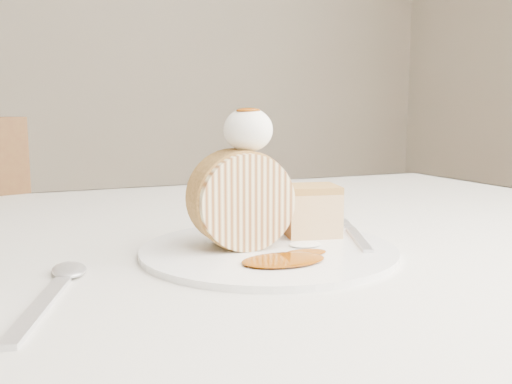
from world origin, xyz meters
name	(u,v)px	position (x,y,z in m)	size (l,w,h in m)	color
table	(186,306)	(0.00, 0.20, 0.66)	(1.40, 0.90, 0.75)	beige
plate	(268,250)	(0.05, 0.08, 0.75)	(0.27, 0.27, 0.01)	white
roulade_slice	(241,200)	(0.03, 0.09, 0.81)	(0.10, 0.10, 0.05)	#FFEEB1
cake_chunk	(311,214)	(0.12, 0.11, 0.78)	(0.06, 0.05, 0.05)	tan
whipped_cream	(248,130)	(0.04, 0.09, 0.88)	(0.05, 0.05, 0.05)	white
caramel_drizzle	(248,105)	(0.04, 0.09, 0.90)	(0.03, 0.02, 0.01)	#7D3805
caramel_pool	(283,260)	(0.04, 0.02, 0.76)	(0.08, 0.05, 0.00)	#7D3805
fork	(359,239)	(0.16, 0.07, 0.76)	(0.02, 0.16, 0.00)	silver
spoon	(40,308)	(-0.17, -0.01, 0.75)	(0.03, 0.18, 0.00)	silver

